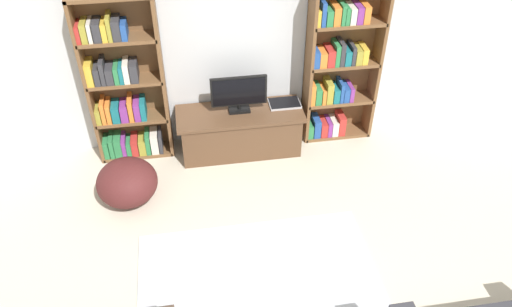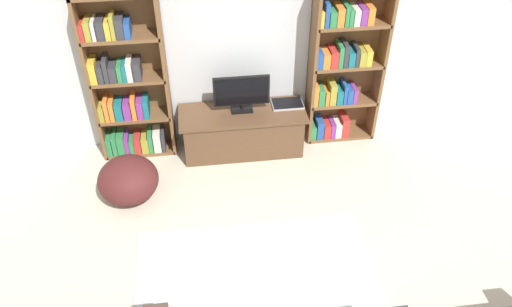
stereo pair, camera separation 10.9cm
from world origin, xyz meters
The scene contains 8 objects.
wall_back centered at (0.00, 4.23, 1.30)m, with size 8.80×0.06×2.60m.
bookshelf_left centered at (-1.28, 4.05, 0.89)m, with size 0.82×0.30×1.92m.
bookshelf_right centered at (1.11, 4.06, 0.93)m, with size 0.82×0.30×1.92m.
tv_stand centered at (-0.04, 3.89, 0.26)m, with size 1.44×0.55×0.52m.
television centered at (-0.04, 3.94, 0.75)m, with size 0.63×0.16×0.43m.
laptop centered at (0.49, 3.98, 0.54)m, with size 0.36×0.24×0.03m.
area_rug centered at (-0.13, 1.95, 0.01)m, with size 2.15×1.44×0.02m.
beanbag_ottoman centered at (-1.31, 3.24, 0.23)m, with size 0.63×0.63×0.47m, color #4C1E1E.
Camera 2 is at (-0.50, -0.75, 3.69)m, focal length 35.00 mm.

